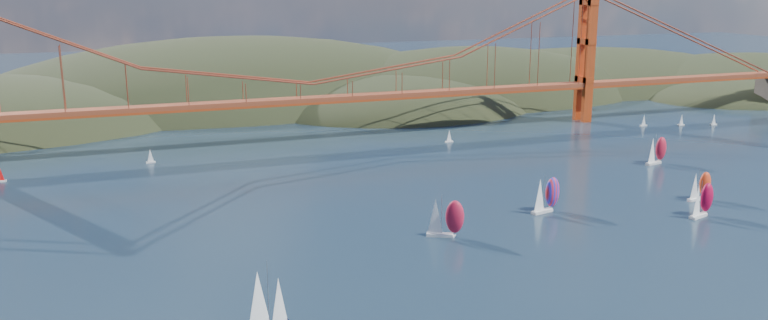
{
  "coord_description": "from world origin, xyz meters",
  "views": [
    {
      "loc": [
        -70.56,
        -88.95,
        59.46
      ],
      "look_at": [
        -4.46,
        90.0,
        13.35
      ],
      "focal_mm": 35.0,
      "sensor_mm": 36.0,
      "label": 1
    }
  ],
  "objects_px": {
    "racer_2": "(700,185)",
    "racer_rwb": "(546,194)",
    "sloop_navy": "(265,303)",
    "racer_0": "(445,217)",
    "racer_3": "(656,150)",
    "racer_1": "(702,199)"
  },
  "relations": [
    {
      "from": "racer_1",
      "to": "racer_2",
      "type": "xyz_separation_m",
      "value": [
        10.61,
        12.25,
        -0.48
      ]
    },
    {
      "from": "sloop_navy",
      "to": "racer_2",
      "type": "bearing_deg",
      "value": -5.39
    },
    {
      "from": "racer_2",
      "to": "racer_3",
      "type": "xyz_separation_m",
      "value": [
        16.99,
        38.1,
        0.6
      ]
    },
    {
      "from": "sloop_navy",
      "to": "racer_2",
      "type": "relative_size",
      "value": 1.54
    },
    {
      "from": "racer_2",
      "to": "racer_0",
      "type": "bearing_deg",
      "value": 175.79
    },
    {
      "from": "sloop_navy",
      "to": "racer_0",
      "type": "xyz_separation_m",
      "value": [
        50.1,
        35.69,
        -1.12
      ]
    },
    {
      "from": "racer_2",
      "to": "racer_rwb",
      "type": "height_order",
      "value": "racer_rwb"
    },
    {
      "from": "racer_2",
      "to": "sloop_navy",
      "type": "bearing_deg",
      "value": -169.81
    },
    {
      "from": "sloop_navy",
      "to": "racer_1",
      "type": "xyz_separation_m",
      "value": [
        118.51,
        26.77,
        -1.33
      ]
    },
    {
      "from": "racer_0",
      "to": "racer_rwb",
      "type": "relative_size",
      "value": 0.99
    },
    {
      "from": "racer_3",
      "to": "racer_2",
      "type": "bearing_deg",
      "value": -127.67
    },
    {
      "from": "sloop_navy",
      "to": "racer_0",
      "type": "distance_m",
      "value": 61.52
    },
    {
      "from": "racer_rwb",
      "to": "racer_2",
      "type": "bearing_deg",
      "value": -20.05
    },
    {
      "from": "racer_1",
      "to": "racer_3",
      "type": "height_order",
      "value": "racer_3"
    },
    {
      "from": "sloop_navy",
      "to": "racer_3",
      "type": "height_order",
      "value": "sloop_navy"
    },
    {
      "from": "racer_rwb",
      "to": "sloop_navy",
      "type": "bearing_deg",
      "value": -165.96
    },
    {
      "from": "racer_1",
      "to": "racer_0",
      "type": "bearing_deg",
      "value": 154.9
    },
    {
      "from": "racer_3",
      "to": "racer_rwb",
      "type": "distance_m",
      "value": 71.27
    },
    {
      "from": "sloop_navy",
      "to": "racer_2",
      "type": "distance_m",
      "value": 134.9
    },
    {
      "from": "racer_0",
      "to": "sloop_navy",
      "type": "bearing_deg",
      "value": -117.14
    },
    {
      "from": "racer_1",
      "to": "racer_3",
      "type": "relative_size",
      "value": 0.97
    },
    {
      "from": "racer_2",
      "to": "racer_rwb",
      "type": "relative_size",
      "value": 0.85
    }
  ]
}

